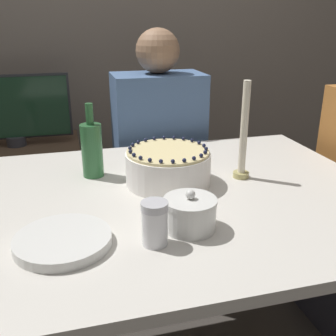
{
  "coord_description": "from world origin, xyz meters",
  "views": [
    {
      "loc": [
        -0.32,
        -1.02,
        1.24
      ],
      "look_at": [
        -0.03,
        0.08,
        0.8
      ],
      "focal_mm": 42.0,
      "sensor_mm": 36.0,
      "label": 1
    }
  ],
  "objects_px": {
    "sugar_shaker": "(155,223)",
    "bottle": "(92,149)",
    "person_man_blue_shirt": "(159,178)",
    "tv_monitor": "(12,109)",
    "sugar_bowl": "(190,213)",
    "candle": "(243,139)",
    "cake": "(168,167)"
  },
  "relations": [
    {
      "from": "cake",
      "to": "sugar_bowl",
      "type": "relative_size",
      "value": 2.02
    },
    {
      "from": "cake",
      "to": "person_man_blue_shirt",
      "type": "distance_m",
      "value": 0.67
    },
    {
      "from": "sugar_shaker",
      "to": "bottle",
      "type": "distance_m",
      "value": 0.47
    },
    {
      "from": "tv_monitor",
      "to": "candle",
      "type": "bearing_deg",
      "value": -52.73
    },
    {
      "from": "candle",
      "to": "bottle",
      "type": "bearing_deg",
      "value": 163.39
    },
    {
      "from": "candle",
      "to": "tv_monitor",
      "type": "xyz_separation_m",
      "value": [
        -0.8,
        1.05,
        -0.08
      ]
    },
    {
      "from": "cake",
      "to": "tv_monitor",
      "type": "xyz_separation_m",
      "value": [
        -0.56,
        1.03,
        -0.01
      ]
    },
    {
      "from": "cake",
      "to": "sugar_bowl",
      "type": "distance_m",
      "value": 0.29
    },
    {
      "from": "candle",
      "to": "bottle",
      "type": "height_order",
      "value": "candle"
    },
    {
      "from": "person_man_blue_shirt",
      "to": "tv_monitor",
      "type": "distance_m",
      "value": 0.85
    },
    {
      "from": "bottle",
      "to": "person_man_blue_shirt",
      "type": "height_order",
      "value": "person_man_blue_shirt"
    },
    {
      "from": "tv_monitor",
      "to": "sugar_shaker",
      "type": "bearing_deg",
      "value": -72.33
    },
    {
      "from": "bottle",
      "to": "person_man_blue_shirt",
      "type": "bearing_deg",
      "value": 54.95
    },
    {
      "from": "cake",
      "to": "candle",
      "type": "bearing_deg",
      "value": -3.67
    },
    {
      "from": "bottle",
      "to": "tv_monitor",
      "type": "bearing_deg",
      "value": 110.25
    },
    {
      "from": "sugar_bowl",
      "to": "sugar_shaker",
      "type": "height_order",
      "value": "same"
    },
    {
      "from": "bottle",
      "to": "cake",
      "type": "bearing_deg",
      "value": -29.01
    },
    {
      "from": "cake",
      "to": "bottle",
      "type": "bearing_deg",
      "value": 150.99
    },
    {
      "from": "person_man_blue_shirt",
      "to": "tv_monitor",
      "type": "relative_size",
      "value": 2.03
    },
    {
      "from": "person_man_blue_shirt",
      "to": "sugar_bowl",
      "type": "bearing_deg",
      "value": 81.33
    },
    {
      "from": "cake",
      "to": "candle",
      "type": "xyz_separation_m",
      "value": [
        0.24,
        -0.02,
        0.08
      ]
    },
    {
      "from": "sugar_shaker",
      "to": "tv_monitor",
      "type": "xyz_separation_m",
      "value": [
        -0.44,
        1.37,
        -0.01
      ]
    },
    {
      "from": "candle",
      "to": "tv_monitor",
      "type": "relative_size",
      "value": 0.53
    },
    {
      "from": "cake",
      "to": "sugar_shaker",
      "type": "xyz_separation_m",
      "value": [
        -0.12,
        -0.34,
        -0.0
      ]
    },
    {
      "from": "cake",
      "to": "bottle",
      "type": "xyz_separation_m",
      "value": [
        -0.22,
        0.12,
        0.04
      ]
    },
    {
      "from": "candle",
      "to": "sugar_shaker",
      "type": "bearing_deg",
      "value": -138.44
    },
    {
      "from": "sugar_shaker",
      "to": "tv_monitor",
      "type": "distance_m",
      "value": 1.44
    },
    {
      "from": "sugar_shaker",
      "to": "candle",
      "type": "relative_size",
      "value": 0.34
    },
    {
      "from": "sugar_bowl",
      "to": "tv_monitor",
      "type": "distance_m",
      "value": 1.43
    },
    {
      "from": "tv_monitor",
      "to": "sugar_bowl",
      "type": "bearing_deg",
      "value": -68.0
    },
    {
      "from": "sugar_bowl",
      "to": "candle",
      "type": "distance_m",
      "value": 0.39
    },
    {
      "from": "sugar_bowl",
      "to": "candle",
      "type": "xyz_separation_m",
      "value": [
        0.26,
        0.27,
        0.09
      ]
    }
  ]
}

